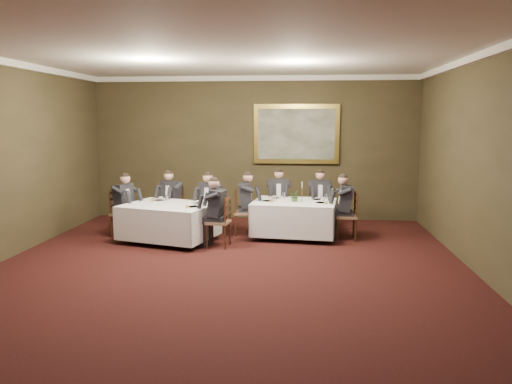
% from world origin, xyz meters
% --- Properties ---
extents(ground, '(10.00, 10.00, 0.00)m').
position_xyz_m(ground, '(0.00, 0.00, 0.00)').
color(ground, black).
rests_on(ground, ground).
extents(ceiling, '(8.00, 10.00, 0.10)m').
position_xyz_m(ceiling, '(0.00, 0.00, 3.50)').
color(ceiling, silver).
rests_on(ceiling, back_wall).
extents(back_wall, '(8.00, 0.10, 3.50)m').
position_xyz_m(back_wall, '(0.00, 5.00, 1.75)').
color(back_wall, '#332D19').
rests_on(back_wall, ground).
extents(front_wall, '(8.00, 0.10, 3.50)m').
position_xyz_m(front_wall, '(0.00, -5.00, 1.75)').
color(front_wall, '#332D19').
rests_on(front_wall, ground).
extents(right_wall, '(0.10, 10.00, 3.50)m').
position_xyz_m(right_wall, '(4.00, 0.00, 1.75)').
color(right_wall, '#332D19').
rests_on(right_wall, ground).
extents(crown_molding, '(8.00, 10.00, 0.12)m').
position_xyz_m(crown_molding, '(0.00, 0.00, 3.44)').
color(crown_molding, white).
rests_on(crown_molding, back_wall).
extents(table_main, '(1.84, 1.48, 0.67)m').
position_xyz_m(table_main, '(1.04, 3.03, 0.45)').
color(table_main, black).
rests_on(table_main, ground).
extents(table_second, '(2.07, 1.78, 0.67)m').
position_xyz_m(table_second, '(-1.47, 2.41, 0.45)').
color(table_second, black).
rests_on(table_second, ground).
extents(chair_main_backleft, '(0.44, 0.42, 1.00)m').
position_xyz_m(chair_main_backleft, '(0.67, 3.95, 0.28)').
color(chair_main_backleft, brown).
rests_on(chair_main_backleft, ground).
extents(diner_main_backleft, '(0.42, 0.48, 1.35)m').
position_xyz_m(diner_main_backleft, '(0.67, 3.94, 0.51)').
color(diner_main_backleft, black).
rests_on(diner_main_backleft, chair_main_backleft).
extents(chair_main_backright, '(0.48, 0.46, 1.00)m').
position_xyz_m(chair_main_backright, '(1.59, 3.86, 0.28)').
color(chair_main_backright, brown).
rests_on(chair_main_backright, ground).
extents(diner_main_backright, '(0.45, 0.51, 1.35)m').
position_xyz_m(diner_main_backright, '(1.59, 3.85, 0.51)').
color(diner_main_backright, black).
rests_on(diner_main_backright, chair_main_backright).
extents(chair_main_endleft, '(0.47, 0.48, 1.00)m').
position_xyz_m(chair_main_endleft, '(-0.04, 3.14, 0.28)').
color(chair_main_endleft, brown).
rests_on(chair_main_endleft, ground).
extents(diner_main_endleft, '(0.52, 0.45, 1.35)m').
position_xyz_m(diner_main_endleft, '(-0.03, 3.14, 0.51)').
color(diner_main_endleft, black).
rests_on(diner_main_endleft, chair_main_endleft).
extents(chair_main_endright, '(0.42, 0.44, 1.00)m').
position_xyz_m(chair_main_endright, '(2.12, 2.92, 0.28)').
color(chair_main_endright, brown).
rests_on(chair_main_endright, ground).
extents(diner_main_endright, '(0.48, 0.42, 1.35)m').
position_xyz_m(diner_main_endright, '(2.11, 2.92, 0.51)').
color(diner_main_endright, black).
rests_on(diner_main_endright, chair_main_endright).
extents(chair_sec_backleft, '(0.57, 0.56, 1.00)m').
position_xyz_m(chair_sec_backleft, '(-1.68, 3.41, 0.28)').
color(chair_sec_backleft, brown).
rests_on(chair_sec_backleft, ground).
extents(diner_sec_backleft, '(0.55, 0.60, 1.35)m').
position_xyz_m(diner_sec_backleft, '(-1.68, 3.40, 0.51)').
color(diner_sec_backleft, black).
rests_on(diner_sec_backleft, chair_sec_backleft).
extents(chair_sec_backright, '(0.56, 0.54, 1.00)m').
position_xyz_m(chair_sec_backright, '(-0.77, 3.15, 0.28)').
color(chair_sec_backright, brown).
rests_on(chair_sec_backright, ground).
extents(diner_sec_backright, '(0.54, 0.59, 1.35)m').
position_xyz_m(diner_sec_backright, '(-0.77, 3.14, 0.51)').
color(diner_sec_backright, black).
rests_on(diner_sec_backright, chair_sec_backright).
extents(chair_sec_endright, '(0.47, 0.49, 1.00)m').
position_xyz_m(chair_sec_endright, '(-0.40, 2.10, 0.28)').
color(chair_sec_endright, brown).
rests_on(chair_sec_endright, ground).
extents(diner_sec_endright, '(0.52, 0.45, 1.35)m').
position_xyz_m(diner_sec_endright, '(-0.41, 2.10, 0.51)').
color(diner_sec_endright, black).
rests_on(diner_sec_endright, chair_sec_endright).
extents(chair_sec_endleft, '(0.55, 0.56, 1.00)m').
position_xyz_m(chair_sec_endleft, '(-2.55, 2.72, 0.28)').
color(chair_sec_endleft, brown).
rests_on(chair_sec_endleft, ground).
extents(diner_sec_endleft, '(0.59, 0.55, 1.35)m').
position_xyz_m(diner_sec_endleft, '(-2.54, 2.72, 0.51)').
color(diner_sec_endleft, black).
rests_on(diner_sec_endleft, chair_sec_endleft).
extents(centerpiece, '(0.28, 0.27, 0.25)m').
position_xyz_m(centerpiece, '(1.06, 2.99, 0.89)').
color(centerpiece, '#2D5926').
rests_on(centerpiece, table_main).
extents(candlestick, '(0.06, 0.06, 0.44)m').
position_xyz_m(candlestick, '(1.20, 2.98, 0.92)').
color(candlestick, '#AF7C35').
rests_on(candlestick, table_main).
extents(place_setting_table_main, '(0.33, 0.31, 0.14)m').
position_xyz_m(place_setting_table_main, '(0.67, 3.46, 0.80)').
color(place_setting_table_main, white).
rests_on(place_setting_table_main, table_main).
extents(place_setting_table_second, '(0.33, 0.31, 0.14)m').
position_xyz_m(place_setting_table_second, '(-1.77, 2.92, 0.80)').
color(place_setting_table_second, white).
rests_on(place_setting_table_second, table_second).
extents(painting, '(2.07, 0.09, 1.44)m').
position_xyz_m(painting, '(1.04, 4.94, 2.11)').
color(painting, gold).
rests_on(painting, back_wall).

